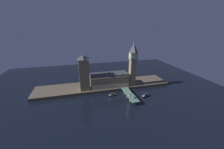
# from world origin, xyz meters

# --- Properties ---
(ground_plane) EXTENTS (400.00, 400.00, 0.00)m
(ground_plane) POSITION_xyz_m (0.00, 0.00, 0.00)
(ground_plane) COLOR black
(embankment) EXTENTS (220.00, 42.00, 5.04)m
(embankment) POSITION_xyz_m (0.00, 39.00, 2.52)
(embankment) COLOR brown
(embankment) RESTS_ON ground_plane
(parliament_hall) EXTENTS (60.37, 24.14, 25.65)m
(parliament_hall) POSITION_xyz_m (7.93, 32.40, 15.70)
(parliament_hall) COLOR #8E7A56
(parliament_hall) RESTS_ON embankment
(clock_tower) EXTENTS (11.22, 11.33, 70.09)m
(clock_tower) POSITION_xyz_m (44.82, 26.04, 42.15)
(clock_tower) COLOR #8E7A56
(clock_tower) RESTS_ON embankment
(victoria_tower) EXTENTS (14.92, 14.92, 60.07)m
(victoria_tower) POSITION_xyz_m (-31.74, 28.81, 32.18)
(victoria_tower) COLOR #8E7A56
(victoria_tower) RESTS_ON embankment
(bridge) EXTENTS (10.43, 46.00, 5.92)m
(bridge) POSITION_xyz_m (29.02, -5.00, 4.14)
(bridge) COLOR slate
(bridge) RESTS_ON ground_plane
(car_northbound_trail) EXTENTS (2.04, 4.13, 1.58)m
(car_northbound_trail) POSITION_xyz_m (26.72, -8.74, 6.65)
(car_northbound_trail) COLOR silver
(car_northbound_trail) RESTS_ON bridge
(car_southbound_lead) EXTENTS (1.92, 3.90, 1.37)m
(car_southbound_lead) POSITION_xyz_m (31.32, -17.61, 6.55)
(car_southbound_lead) COLOR black
(car_southbound_lead) RESTS_ON bridge
(car_southbound_trail) EXTENTS (1.88, 4.31, 1.41)m
(car_southbound_trail) POSITION_xyz_m (31.32, -1.71, 6.58)
(car_southbound_trail) COLOR white
(car_southbound_trail) RESTS_ON bridge
(pedestrian_near_rail) EXTENTS (0.38, 0.38, 1.61)m
(pedestrian_near_rail) POSITION_xyz_m (24.43, -19.26, 6.76)
(pedestrian_near_rail) COLOR black
(pedestrian_near_rail) RESTS_ON bridge
(street_lamp_near) EXTENTS (1.34, 0.60, 6.44)m
(street_lamp_near) POSITION_xyz_m (24.03, -19.72, 9.95)
(street_lamp_near) COLOR #2D3333
(street_lamp_near) RESTS_ON bridge
(street_lamp_mid) EXTENTS (1.34, 0.60, 7.28)m
(street_lamp_mid) POSITION_xyz_m (34.01, -5.00, 10.46)
(street_lamp_mid) COLOR #2D3333
(street_lamp_mid) RESTS_ON bridge
(boat_upstream) EXTENTS (12.53, 4.65, 3.87)m
(boat_upstream) POSITION_xyz_m (6.30, 6.98, 1.41)
(boat_upstream) COLOR #28282D
(boat_upstream) RESTS_ON ground_plane
(boat_downstream) EXTENTS (14.75, 7.80, 4.57)m
(boat_downstream) POSITION_xyz_m (53.05, -8.23, 1.67)
(boat_downstream) COLOR #28282D
(boat_downstream) RESTS_ON ground_plane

